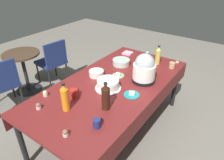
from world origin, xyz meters
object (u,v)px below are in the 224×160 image
Objects in this scene: frosted_layer_cake at (108,84)px; cupcake_cocoa at (38,106)px; slow_cooker at (144,69)px; glass_salad_bowl at (121,62)px; cupcake_lemon at (45,93)px; potluck_table at (112,88)px; dessert_plate_charcoal at (141,61)px; ceramic_snack_bowl at (96,73)px; soda_bottle_orange_juice at (65,98)px; coffee_mug_black at (147,66)px; cupcake_mint at (65,133)px; maroon_chair_left at (2,82)px; maroon_chair_right at (53,60)px; dessert_plate_sage at (118,75)px; dessert_plate_teal at (132,94)px; soda_bottle_ginger_ale at (158,56)px; cupcake_berry at (147,53)px; coffee_mug_red at (74,93)px; round_cafe_table at (23,65)px; cupcake_rose at (178,61)px; coffee_mug_tan at (172,65)px; coffee_mug_navy at (97,123)px; soda_bottle_cola at (106,97)px.

frosted_layer_cake is 4.50× the size of cupcake_cocoa.
glass_salad_bowl is (0.23, 0.48, -0.13)m from slow_cooker.
potluck_table is at bearing -34.97° from cupcake_lemon.
potluck_table is 0.75m from dessert_plate_charcoal.
ceramic_snack_bowl reaches higher than potluck_table.
cupcake_cocoa is 0.22× the size of soda_bottle_orange_juice.
coffee_mug_black reaches higher than cupcake_cocoa.
frosted_layer_cake is 0.82m from cupcake_mint.
potluck_table is at bearing -70.48° from maroon_chair_left.
cupcake_cocoa is at bearing -133.76° from maroon_chair_right.
glass_salad_bowl is at bearing 103.81° from coffee_mug_black.
frosted_layer_cake is 1.89× the size of dessert_plate_sage.
slow_cooker is at bearing 6.58° from dessert_plate_teal.
cupcake_cocoa reaches higher than dessert_plate_charcoal.
glass_salad_bowl is 0.89× the size of soda_bottle_ginger_ale.
dessert_plate_charcoal is 2.33× the size of cupcake_mint.
slow_cooker is 0.58m from dessert_plate_charcoal.
frosted_layer_cake is at bearing 169.29° from coffee_mug_black.
cupcake_lemon is 1.37m from coffee_mug_black.
glass_salad_bowl reaches higher than cupcake_cocoa.
cupcake_berry is 1.00× the size of cupcake_mint.
cupcake_mint is at bearing -165.37° from glass_salad_bowl.
soda_bottle_ginger_ale reaches higher than glass_salad_bowl.
cupcake_lemon is 1.18m from maroon_chair_left.
cupcake_lemon reaches higher than dessert_plate_charcoal.
cupcake_cocoa is 0.08× the size of maroon_chair_left.
soda_bottle_ginger_ale is at bearing -12.81° from coffee_mug_black.
coffee_mug_black is (0.09, -0.36, 0.01)m from glass_salad_bowl.
soda_bottle_orange_juice is at bearing -156.02° from coffee_mug_red.
frosted_layer_cake is at bearing -177.46° from dessert_plate_charcoal.
round_cafe_table is (-0.64, 1.97, -0.30)m from coffee_mug_black.
dessert_plate_charcoal is (0.55, -0.03, 0.00)m from dessert_plate_sage.
dessert_plate_sage is 1.26× the size of coffee_mug_red.
cupcake_berry is 0.48m from cupcake_rose.
coffee_mug_red is at bearing 154.91° from coffee_mug_tan.
frosted_layer_cake is at bearing -74.46° from maroon_chair_left.
dessert_plate_sage is 1.06m from cupcake_cocoa.
cupcake_lemon and cupcake_mint have the same top height.
coffee_mug_tan reaches higher than ceramic_snack_bowl.
cupcake_berry is 1.49m from coffee_mug_red.
cupcake_mint is 1.82m from maroon_chair_left.
cupcake_berry is at bearing 23.59° from slow_cooker.
coffee_mug_navy is at bearing -172.59° from coffee_mug_black.
maroon_chair_left is at bearing 129.82° from dessert_plate_charcoal.
maroon_chair_left reaches higher than ceramic_snack_bowl.
coffee_mug_red reaches higher than coffee_mug_black.
maroon_chair_right is at bearing 65.79° from soda_bottle_cola.
frosted_layer_cake is 0.79m from cupcake_cocoa.
cupcake_berry is 0.47m from coffee_mug_black.
soda_bottle_cola is (-0.93, -0.42, 0.10)m from glass_salad_bowl.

